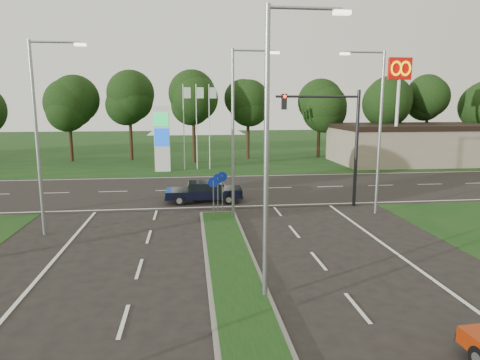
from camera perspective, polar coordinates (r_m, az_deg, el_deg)
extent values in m
cube|color=#113411|center=(62.03, -5.36, 4.34)|extent=(160.00, 50.00, 0.02)
cube|color=black|center=(31.35, -3.87, -1.28)|extent=(160.00, 12.00, 0.02)
cube|color=slate|center=(12.41, 1.18, -19.39)|extent=(2.00, 26.00, 0.12)
cube|color=gray|center=(48.92, 22.05, 4.47)|extent=(16.00, 9.00, 4.00)
cylinder|color=gray|center=(13.02, 3.52, 2.71)|extent=(0.16, 0.16, 9.00)
cylinder|color=gray|center=(13.43, 8.72, 21.72)|extent=(2.20, 0.10, 0.10)
cube|color=#FFF2CC|center=(13.73, 13.45, 20.88)|extent=(0.50, 0.22, 0.12)
cylinder|color=gray|center=(22.88, -0.96, 5.91)|extent=(0.16, 0.16, 9.00)
cylinder|color=gray|center=(23.12, 1.84, 16.87)|extent=(2.20, 0.10, 0.10)
cube|color=#FFF2CC|center=(23.29, 4.64, 16.55)|extent=(0.50, 0.22, 0.12)
cylinder|color=gray|center=(21.91, -25.44, 4.75)|extent=(0.16, 0.16, 9.00)
cylinder|color=gray|center=(21.69, -23.48, 16.52)|extent=(2.20, 0.10, 0.10)
cube|color=#FFF2CC|center=(21.41, -20.52, 16.54)|extent=(0.50, 0.22, 0.12)
cylinder|color=gray|center=(25.07, 18.13, 5.78)|extent=(0.16, 0.16, 9.00)
cylinder|color=gray|center=(24.72, 16.30, 16.04)|extent=(2.20, 0.10, 0.10)
cube|color=#FFF2CC|center=(24.32, 13.81, 16.02)|extent=(0.50, 0.22, 0.12)
cylinder|color=black|center=(26.78, 15.26, 4.02)|extent=(0.20, 0.20, 7.00)
cylinder|color=black|center=(25.82, 10.33, 10.89)|extent=(5.00, 0.14, 0.14)
cube|color=black|center=(25.31, 5.91, 10.34)|extent=(0.28, 0.28, 0.90)
sphere|color=#FF190C|center=(25.14, 6.01, 11.02)|extent=(0.20, 0.20, 0.20)
cylinder|color=gray|center=(22.80, -3.56, -2.77)|extent=(0.06, 0.06, 2.20)
cylinder|color=#0C26A5|center=(22.60, -3.59, -0.30)|extent=(0.56, 0.04, 0.56)
cylinder|color=gray|center=(23.79, -2.97, -2.22)|extent=(0.06, 0.06, 2.20)
cylinder|color=#0C26A5|center=(23.60, -3.00, 0.15)|extent=(0.56, 0.04, 0.56)
cylinder|color=gray|center=(24.50, -2.38, -1.86)|extent=(0.06, 0.06, 2.20)
cylinder|color=#0C26A5|center=(24.31, -2.40, 0.45)|extent=(0.56, 0.04, 0.56)
cube|color=silver|center=(39.90, -10.37, 5.37)|extent=(1.40, 0.30, 6.00)
cube|color=#0CA53F|center=(39.62, -10.47, 7.95)|extent=(1.30, 0.08, 1.20)
cube|color=#0C3FBF|center=(39.71, -10.39, 5.64)|extent=(1.30, 0.08, 1.60)
cylinder|color=silver|center=(40.76, -7.50, 6.96)|extent=(0.08, 0.08, 8.00)
cube|color=#B2D8B2|center=(40.71, -7.11, 11.47)|extent=(0.70, 0.02, 1.00)
cylinder|color=silver|center=(40.76, -5.80, 6.99)|extent=(0.08, 0.08, 8.00)
cube|color=#B2D8B2|center=(40.73, -5.38, 11.50)|extent=(0.70, 0.02, 1.00)
cylinder|color=silver|center=(40.80, -4.11, 7.02)|extent=(0.08, 0.08, 8.00)
cube|color=#B2D8B2|center=(40.78, -3.66, 11.52)|extent=(0.70, 0.02, 1.00)
cylinder|color=silver|center=(43.36, 20.18, 7.94)|extent=(0.30, 0.30, 10.00)
cube|color=#BF0C07|center=(43.46, 20.54, 13.73)|extent=(2.20, 0.35, 2.00)
torus|color=#FFC600|center=(43.06, 20.13, 13.80)|extent=(1.06, 0.16, 1.06)
torus|color=#FFC600|center=(43.47, 21.22, 13.69)|extent=(1.06, 0.16, 1.06)
cylinder|color=black|center=(46.89, -4.92, 5.20)|extent=(0.36, 0.36, 4.40)
sphere|color=black|center=(46.73, -5.00, 10.46)|extent=(6.00, 6.00, 6.00)
sphere|color=black|center=(46.55, -4.63, 11.70)|extent=(4.80, 4.80, 4.80)
cylinder|color=black|center=(12.21, 29.34, -20.06)|extent=(0.23, 0.60, 0.59)
cube|color=black|center=(27.29, -4.82, -1.74)|extent=(4.79, 2.07, 0.48)
cube|color=black|center=(27.20, -4.64, -0.78)|extent=(2.13, 1.70, 0.45)
cube|color=black|center=(27.16, -4.65, -0.31)|extent=(1.75, 1.60, 0.04)
cylinder|color=black|center=(26.51, -8.08, -2.73)|extent=(0.67, 0.23, 0.67)
cylinder|color=black|center=(28.25, -7.91, -1.93)|extent=(0.67, 0.23, 0.67)
cylinder|color=black|center=(26.53, -1.52, -2.62)|extent=(0.67, 0.23, 0.67)
cylinder|color=black|center=(28.26, -1.75, -1.83)|extent=(0.67, 0.23, 0.67)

